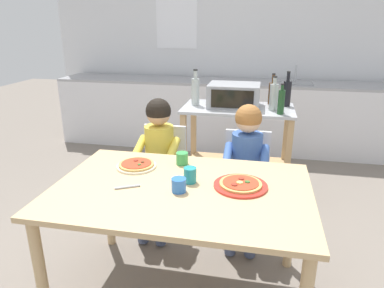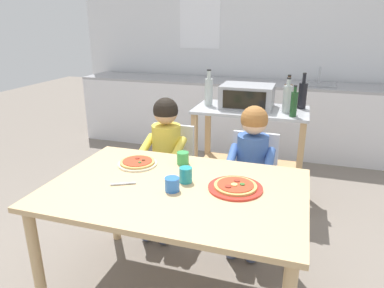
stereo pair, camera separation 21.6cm
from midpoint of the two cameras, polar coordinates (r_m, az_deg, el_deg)
The scene contains 21 objects.
ground_plane at distance 3.38m, azimuth 1.44°, elevation -8.98°, with size 12.55×12.55×0.00m, color slate.
back_wall_tiled at distance 4.91m, azimuth 5.75°, elevation 16.32°, with size 5.05×0.14×2.70m.
kitchen_counter at distance 4.64m, azimuth 4.87°, elevation 4.78°, with size 4.54×0.60×1.08m.
kitchen_island_cart at distance 3.28m, azimuth 5.42°, elevation 0.97°, with size 1.00×0.54×0.87m.
toaster_oven at distance 3.21m, azimuth 4.91°, elevation 7.88°, with size 0.46×0.36×0.21m.
bottle_tall_green_wine at distance 3.24m, azimuth -1.37°, elevation 8.65°, with size 0.07×0.07×0.33m.
bottle_dark_olive_oil at distance 3.30m, azimuth 13.37°, elevation 8.09°, with size 0.07×0.07×0.32m.
bottle_squat_spirits at distance 2.99m, azimuth 12.31°, elevation 6.77°, with size 0.06×0.06×0.26m.
bottle_brown_beer at distance 3.10m, azimuth 11.21°, elevation 7.57°, with size 0.07×0.07×0.30m.
bottle_clear_vinegar at distance 3.35m, azimuth 11.14°, elevation 8.15°, with size 0.08×0.08×0.29m.
dining_table at distance 2.00m, azimuth -4.90°, elevation -9.37°, with size 1.42×0.94×0.74m.
dining_chair_left at distance 2.83m, azimuth -7.00°, elevation -4.15°, with size 0.36×0.36×0.81m.
dining_chair_right at distance 2.70m, azimuth 6.44°, elevation -5.37°, with size 0.36×0.36×0.81m.
child_in_yellow_shirt at distance 2.66m, azimuth -7.98°, elevation -1.27°, with size 0.32×0.42×1.05m.
child_in_blue_striped_shirt at distance 2.51m, azimuth 6.34°, elevation -2.55°, with size 0.32×0.42×1.04m.
pizza_plate_cream at distance 2.25m, azimuth -11.76°, elevation -3.43°, with size 0.25×0.25×0.03m.
pizza_plate_red_rimmed at distance 1.96m, azimuth 4.75°, elevation -6.68°, with size 0.30×0.30×0.03m.
drinking_cup_blue at distance 1.89m, azimuth -5.60°, elevation -6.72°, with size 0.08×0.08×0.08m, color blue.
drinking_cup_teal at distance 1.99m, azimuth -3.45°, elevation -5.13°, with size 0.07×0.07×0.09m, color teal.
drinking_cup_green at distance 2.24m, azimuth -4.38°, elevation -2.41°, with size 0.08×0.08×0.08m, color green.
serving_spoon at distance 1.99m, azimuth -13.57°, elevation -6.87°, with size 0.01×0.01×0.14m, color #B7BABF.
Camera 1 is at (0.41, -1.70, 1.60)m, focal length 32.82 mm.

